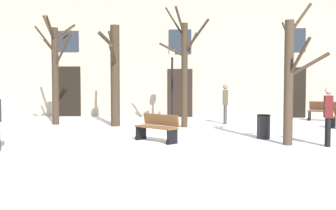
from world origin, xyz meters
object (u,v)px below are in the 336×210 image
at_px(tree_center, 55,69).
at_px(person_crossing_plaza, 328,113).
at_px(streetlamp, 172,77).
at_px(tree_left_of_center, 115,72).
at_px(person_by_shop_door, 225,102).
at_px(bench_near_lamp, 157,127).
at_px(tree_right_of_center, 185,68).
at_px(litter_bin, 264,127).
at_px(tree_near_facade, 290,79).
at_px(bench_facing_shops, 328,111).

height_order(tree_center, person_crossing_plaza, tree_center).
bearing_deg(streetlamp, tree_center, -162.74).
relative_size(tree_left_of_center, person_by_shop_door, 2.39).
bearing_deg(tree_center, bench_near_lamp, -44.53).
relative_size(tree_left_of_center, tree_center, 0.88).
xyz_separation_m(tree_right_of_center, litter_bin, (2.73, -3.30, -2.04)).
relative_size(tree_near_facade, person_by_shop_door, 2.35).
height_order(tree_center, bench_facing_shops, tree_center).
relative_size(tree_right_of_center, bench_facing_shops, 2.74).
bearing_deg(tree_near_facade, tree_left_of_center, 142.43).
bearing_deg(tree_right_of_center, tree_near_facade, -54.64).
distance_m(tree_left_of_center, bench_near_lamp, 5.31).
bearing_deg(litter_bin, bench_facing_shops, 57.75).
bearing_deg(bench_facing_shops, person_by_shop_door, -134.35).
bearing_deg(bench_facing_shops, tree_left_of_center, -135.99).
distance_m(tree_center, person_crossing_plaza, 11.55).
distance_m(tree_left_of_center, bench_facing_shops, 10.32).
relative_size(person_crossing_plaza, person_by_shop_door, 0.98).
bearing_deg(bench_facing_shops, tree_right_of_center, -128.07).
bearing_deg(tree_right_of_center, bench_facing_shops, 24.52).
relative_size(tree_right_of_center, streetlamp, 1.43).
xyz_separation_m(person_crossing_plaza, person_by_shop_door, (-2.57, 6.25, 0.03)).
height_order(tree_center, litter_bin, tree_center).
bearing_deg(litter_bin, tree_right_of_center, 129.61).
relative_size(streetlamp, litter_bin, 4.32).
distance_m(tree_right_of_center, bench_near_lamp, 4.74).
bearing_deg(tree_left_of_center, bench_facing_shops, 16.59).
distance_m(tree_center, streetlamp, 5.30).
bearing_deg(tree_center, bench_facing_shops, 10.95).
xyz_separation_m(tree_right_of_center, streetlamp, (-0.66, 2.24, -0.31)).
xyz_separation_m(tree_left_of_center, bench_near_lamp, (2.26, -4.43, -1.86)).
bearing_deg(bench_near_lamp, tree_center, 175.56).
relative_size(tree_left_of_center, person_crossing_plaza, 2.45).
distance_m(tree_near_facade, litter_bin, 2.13).
xyz_separation_m(tree_center, tree_near_facade, (8.99, -5.30, -0.48)).
height_order(tree_near_facade, streetlamp, tree_near_facade).
distance_m(litter_bin, person_by_shop_door, 4.88).
bearing_deg(person_crossing_plaza, bench_facing_shops, -7.98).
xyz_separation_m(tree_left_of_center, litter_bin, (5.70, -3.49, -1.90)).
bearing_deg(tree_near_facade, tree_center, 149.49).
relative_size(bench_near_lamp, person_crossing_plaza, 0.85).
relative_size(streetlamp, person_crossing_plaza, 1.99).
height_order(streetlamp, person_crossing_plaza, streetlamp).
distance_m(tree_left_of_center, tree_near_facade, 7.89).
bearing_deg(person_crossing_plaza, person_by_shop_door, 31.43).
bearing_deg(tree_left_of_center, tree_right_of_center, -3.56).
xyz_separation_m(bench_near_lamp, person_by_shop_door, (2.49, 5.68, 0.55)).
distance_m(litter_bin, bench_near_lamp, 3.57).
bearing_deg(bench_near_lamp, person_crossing_plaza, 33.73).
bearing_deg(tree_right_of_center, litter_bin, -50.39).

